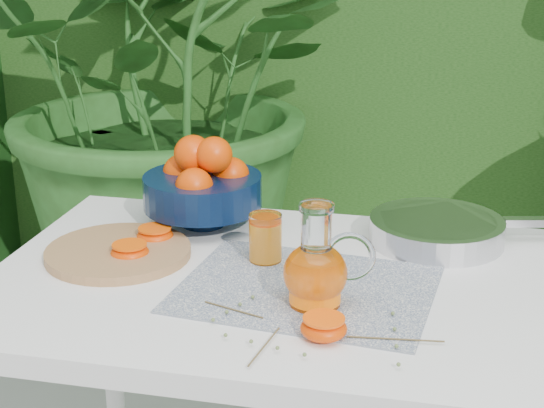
% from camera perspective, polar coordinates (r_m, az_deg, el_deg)
% --- Properties ---
extents(potted_plant_left, '(2.04, 2.04, 1.70)m').
position_cam_1_polar(potted_plant_left, '(2.85, -6.41, 8.81)').
color(potted_plant_left, '#254E1A').
rests_on(potted_plant_left, ground).
extents(white_table, '(1.00, 0.70, 0.75)m').
position_cam_1_polar(white_table, '(1.52, -0.16, -7.80)').
color(white_table, white).
rests_on(white_table, ground).
extents(placemat, '(0.46, 0.37, 0.00)m').
position_cam_1_polar(placemat, '(1.43, 2.36, -5.82)').
color(placemat, '#0D1F48').
rests_on(placemat, white_table).
extents(cutting_board, '(0.35, 0.35, 0.02)m').
position_cam_1_polar(cutting_board, '(1.59, -10.48, -3.27)').
color(cutting_board, '#A9804C').
rests_on(cutting_board, white_table).
extents(fruit_bowl, '(0.25, 0.25, 0.19)m').
position_cam_1_polar(fruit_bowl, '(1.71, -4.74, 1.37)').
color(fruit_bowl, black).
rests_on(fruit_bowl, white_table).
extents(juice_pitcher, '(0.16, 0.12, 0.17)m').
position_cam_1_polar(juice_pitcher, '(1.35, 3.08, -4.55)').
color(juice_pitcher, white).
rests_on(juice_pitcher, white_table).
extents(juice_tumbler, '(0.08, 0.08, 0.09)m').
position_cam_1_polar(juice_tumbler, '(1.53, -0.45, -2.38)').
color(juice_tumbler, white).
rests_on(juice_tumbler, white_table).
extents(saute_pan, '(0.48, 0.31, 0.05)m').
position_cam_1_polar(saute_pan, '(1.66, 11.34, -1.70)').
color(saute_pan, silver).
rests_on(saute_pan, white_table).
extents(orange_halves, '(0.49, 0.40, 0.04)m').
position_cam_1_polar(orange_halves, '(1.48, -5.34, -4.36)').
color(orange_halves, '#FE5502').
rests_on(orange_halves, white_table).
extents(thyme_sprigs, '(0.39, 0.22, 0.01)m').
position_cam_1_polar(thyme_sprigs, '(1.29, 1.93, -8.66)').
color(thyme_sprigs, brown).
rests_on(thyme_sprigs, white_table).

